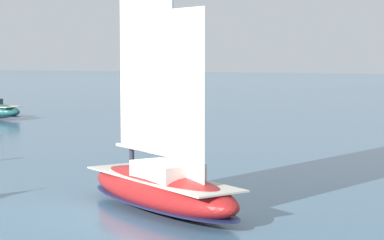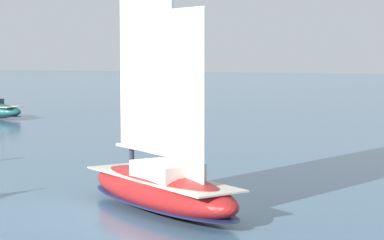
% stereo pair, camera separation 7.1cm
% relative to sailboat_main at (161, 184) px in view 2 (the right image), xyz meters
% --- Properties ---
extents(ground_plane, '(400.00, 400.00, 0.00)m').
position_rel_sailboat_main_xyz_m(ground_plane, '(-0.01, 0.00, -1.00)').
color(ground_plane, '#42667F').
extents(sailboat_main, '(9.02, 7.06, 12.50)m').
position_rel_sailboat_main_xyz_m(sailboat_main, '(0.00, 0.00, 0.00)').
color(sailboat_main, maroon).
rests_on(sailboat_main, ground).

